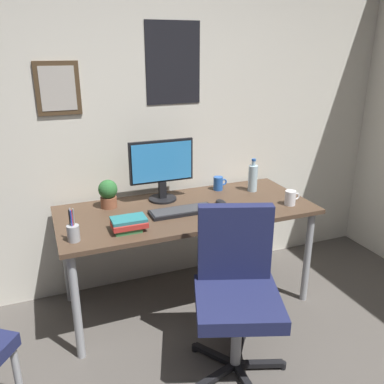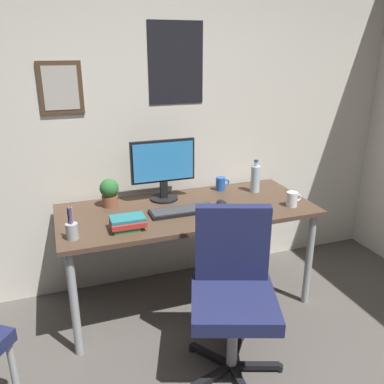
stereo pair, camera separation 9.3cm
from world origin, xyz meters
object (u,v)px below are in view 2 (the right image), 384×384
(monitor, at_px, (163,167))
(keyboard, at_px, (182,211))
(potted_plant, at_px, (109,192))
(book_stack_left, at_px, (127,223))
(coffee_mug_near, at_px, (221,184))
(water_bottle, at_px, (255,178))
(computer_mouse, at_px, (222,203))
(coffee_mug_far, at_px, (292,199))
(office_chair, at_px, (233,285))
(pen_cup, at_px, (72,230))

(monitor, relative_size, keyboard, 1.07)
(potted_plant, height_order, book_stack_left, potted_plant)
(coffee_mug_near, bearing_deg, water_bottle, -27.09)
(water_bottle, relative_size, coffee_mug_near, 2.30)
(computer_mouse, distance_m, potted_plant, 0.78)
(book_stack_left, bearing_deg, coffee_mug_far, 0.10)
(office_chair, distance_m, monitor, 1.01)
(monitor, height_order, book_stack_left, monitor)
(coffee_mug_near, xyz_separation_m, pen_cup, (-1.13, -0.49, 0.00))
(keyboard, distance_m, water_bottle, 0.69)
(computer_mouse, height_order, water_bottle, water_bottle)
(coffee_mug_near, relative_size, potted_plant, 0.56)
(water_bottle, relative_size, potted_plant, 1.29)
(water_bottle, xyz_separation_m, potted_plant, (-1.08, 0.07, -0.00))
(keyboard, xyz_separation_m, pen_cup, (-0.71, -0.16, 0.04))
(water_bottle, bearing_deg, keyboard, -162.20)
(coffee_mug_far, bearing_deg, keyboard, 169.39)
(office_chair, relative_size, water_bottle, 3.76)
(monitor, xyz_separation_m, coffee_mug_far, (0.80, -0.42, -0.19))
(water_bottle, height_order, book_stack_left, water_bottle)
(monitor, xyz_separation_m, pen_cup, (-0.67, -0.44, -0.19))
(monitor, xyz_separation_m, coffee_mug_near, (0.46, 0.04, -0.19))
(monitor, distance_m, potted_plant, 0.41)
(pen_cup, height_order, book_stack_left, pen_cup)
(office_chair, relative_size, monitor, 2.07)
(water_bottle, bearing_deg, potted_plant, 176.26)
(coffee_mug_near, distance_m, coffee_mug_far, 0.57)
(water_bottle, bearing_deg, office_chair, -124.02)
(monitor, xyz_separation_m, potted_plant, (-0.39, -0.00, -0.13))
(keyboard, distance_m, potted_plant, 0.52)
(potted_plant, xyz_separation_m, book_stack_left, (0.04, -0.42, -0.06))
(potted_plant, bearing_deg, book_stack_left, -84.64)
(computer_mouse, relative_size, potted_plant, 0.56)
(office_chair, distance_m, coffee_mug_far, 0.85)
(office_chair, xyz_separation_m, computer_mouse, (0.20, 0.64, 0.22))
(potted_plant, relative_size, book_stack_left, 0.93)
(water_bottle, bearing_deg, book_stack_left, -161.35)
(keyboard, distance_m, coffee_mug_near, 0.53)
(water_bottle, xyz_separation_m, book_stack_left, (-1.04, -0.35, -0.06))
(computer_mouse, xyz_separation_m, coffee_mug_near, (0.12, 0.30, 0.03))
(coffee_mug_far, xyz_separation_m, pen_cup, (-1.47, -0.02, 0.00))
(computer_mouse, bearing_deg, coffee_mug_far, -20.57)
(pen_cup, bearing_deg, potted_plant, 57.53)
(office_chair, bearing_deg, keyboard, 98.92)
(office_chair, relative_size, coffee_mug_near, 8.64)
(keyboard, xyz_separation_m, water_bottle, (0.65, 0.21, 0.09))
(keyboard, xyz_separation_m, coffee_mug_near, (0.42, 0.33, 0.04))
(keyboard, xyz_separation_m, potted_plant, (-0.43, 0.28, 0.09))
(monitor, height_order, keyboard, monitor)
(monitor, height_order, coffee_mug_far, monitor)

